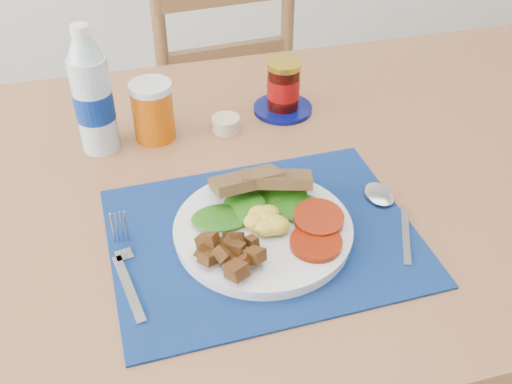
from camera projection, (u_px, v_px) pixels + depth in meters
table at (310, 205)px, 1.08m from camera, size 1.40×0.90×0.75m
chair_far at (217, 81)px, 1.70m from camera, size 0.43×0.41×1.07m
placemat at (263, 236)px, 0.89m from camera, size 0.45×0.36×0.00m
breakfast_plate at (260, 228)px, 0.87m from camera, size 0.26×0.26×0.06m
fork at (126, 267)px, 0.83m from camera, size 0.03×0.19×0.00m
spoon at (386, 207)px, 0.93m from camera, size 0.06×0.19×0.01m
water_bottle at (93, 97)px, 1.01m from camera, size 0.07×0.07×0.23m
juice_glass at (153, 113)px, 1.07m from camera, size 0.07×0.07×0.10m
ramekin at (226, 124)px, 1.11m from camera, size 0.05×0.05×0.03m
jam_on_saucer at (283, 90)px, 1.15m from camera, size 0.12×0.12×0.10m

